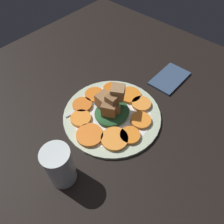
# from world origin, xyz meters

# --- Properties ---
(table_slab) EXTENTS (1.20, 1.20, 0.02)m
(table_slab) POSITION_xyz_m (0.00, 0.00, 0.01)
(table_slab) COLOR black
(table_slab) RESTS_ON ground
(plate) EXTENTS (0.31, 0.31, 0.01)m
(plate) POSITION_xyz_m (0.00, 0.00, 0.03)
(plate) COLOR beige
(plate) RESTS_ON table_slab
(carrot_slice_0) EXTENTS (0.06, 0.06, 0.01)m
(carrot_slice_0) POSITION_xyz_m (0.03, 0.09, 0.04)
(carrot_slice_0) COLOR orange
(carrot_slice_0) RESTS_ON plate
(carrot_slice_1) EXTENTS (0.06, 0.06, 0.01)m
(carrot_slice_1) POSITION_xyz_m (-0.04, 0.08, 0.04)
(carrot_slice_1) COLOR orange
(carrot_slice_1) RESTS_ON plate
(carrot_slice_2) EXTENTS (0.06, 0.06, 0.01)m
(carrot_slice_2) POSITION_xyz_m (-0.09, 0.05, 0.04)
(carrot_slice_2) COLOR orange
(carrot_slice_2) RESTS_ON plate
(carrot_slice_3) EXTENTS (0.07, 0.07, 0.01)m
(carrot_slice_3) POSITION_xyz_m (-0.10, -0.01, 0.04)
(carrot_slice_3) COLOR orange
(carrot_slice_3) RESTS_ON plate
(carrot_slice_4) EXTENTS (0.07, 0.07, 0.01)m
(carrot_slice_4) POSITION_xyz_m (-0.08, -0.07, 0.04)
(carrot_slice_4) COLOR orange
(carrot_slice_4) RESTS_ON plate
(carrot_slice_5) EXTENTS (0.07, 0.07, 0.01)m
(carrot_slice_5) POSITION_xyz_m (-0.02, -0.10, 0.04)
(carrot_slice_5) COLOR orange
(carrot_slice_5) RESTS_ON plate
(carrot_slice_6) EXTENTS (0.06, 0.06, 0.01)m
(carrot_slice_6) POSITION_xyz_m (0.04, -0.10, 0.04)
(carrot_slice_6) COLOR orange
(carrot_slice_6) RESTS_ON plate
(carrot_slice_7) EXTENTS (0.06, 0.06, 0.01)m
(carrot_slice_7) POSITION_xyz_m (0.08, -0.06, 0.04)
(carrot_slice_7) COLOR orange
(carrot_slice_7) RESTS_ON plate
(carrot_slice_8) EXTENTS (0.08, 0.08, 0.01)m
(carrot_slice_8) POSITION_xyz_m (0.10, 0.01, 0.04)
(carrot_slice_8) COLOR orange
(carrot_slice_8) RESTS_ON plate
(carrot_slice_9) EXTENTS (0.08, 0.08, 0.01)m
(carrot_slice_9) POSITION_xyz_m (0.07, 0.07, 0.04)
(carrot_slice_9) COLOR orange
(carrot_slice_9) RESTS_ON plate
(center_pile) EXTENTS (0.12, 0.11, 0.10)m
(center_pile) POSITION_xyz_m (-0.00, -0.00, 0.06)
(center_pile) COLOR #235128
(center_pile) RESTS_ON plate
(fork) EXTENTS (0.19, 0.06, 0.00)m
(fork) POSITION_xyz_m (0.01, -0.08, 0.03)
(fork) COLOR silver
(fork) RESTS_ON plate
(water_glass) EXTENTS (0.07, 0.07, 0.12)m
(water_glass) POSITION_xyz_m (0.23, 0.04, 0.08)
(water_glass) COLOR silver
(water_glass) RESTS_ON table_slab
(napkin) EXTENTS (0.15, 0.09, 0.01)m
(napkin) POSITION_xyz_m (-0.27, 0.04, 0.02)
(napkin) COLOR #334766
(napkin) RESTS_ON table_slab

